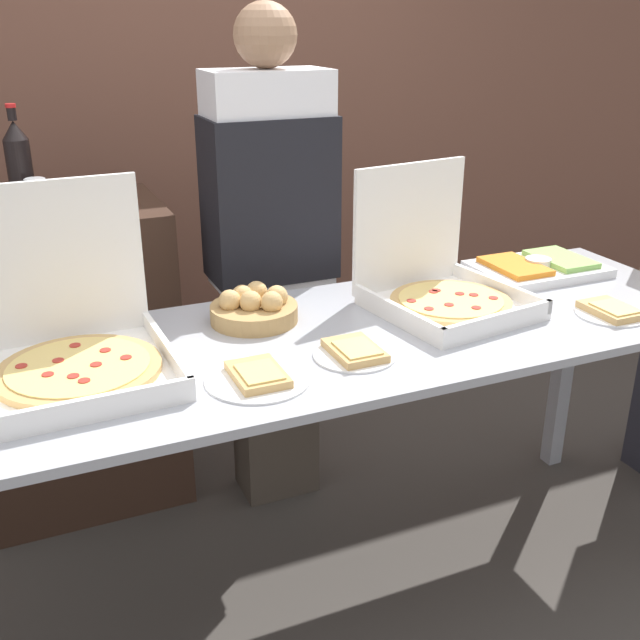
{
  "coord_description": "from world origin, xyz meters",
  "views": [
    {
      "loc": [
        -0.75,
        -1.73,
        1.73
      ],
      "look_at": [
        0.0,
        0.0,
        0.95
      ],
      "focal_mm": 42.0,
      "sensor_mm": 36.0,
      "label": 1
    }
  ],
  "objects_px": {
    "paper_plate_front_center": "(611,311)",
    "person_server_vest": "(271,242)",
    "soda_can_silver": "(37,198)",
    "bread_basket": "(254,308)",
    "pizza_box_near_right": "(73,342)",
    "soda_bottle": "(19,165)",
    "paper_plate_front_left": "(258,376)",
    "paper_plate_front_right": "(355,352)",
    "pizza_box_far_left": "(440,283)",
    "veggie_tray": "(537,267)"
  },
  "relations": [
    {
      "from": "bread_basket",
      "to": "soda_bottle",
      "type": "relative_size",
      "value": 0.73
    },
    {
      "from": "soda_bottle",
      "to": "person_server_vest",
      "type": "distance_m",
      "value": 0.86
    },
    {
      "from": "paper_plate_front_center",
      "to": "person_server_vest",
      "type": "height_order",
      "value": "person_server_vest"
    },
    {
      "from": "soda_bottle",
      "to": "paper_plate_front_right",
      "type": "bearing_deg",
      "value": -56.09
    },
    {
      "from": "pizza_box_far_left",
      "to": "paper_plate_front_center",
      "type": "xyz_separation_m",
      "value": [
        0.43,
        -0.26,
        -0.06
      ]
    },
    {
      "from": "paper_plate_front_left",
      "to": "pizza_box_near_right",
      "type": "bearing_deg",
      "value": 150.15
    },
    {
      "from": "pizza_box_near_right",
      "to": "pizza_box_far_left",
      "type": "distance_m",
      "value": 1.06
    },
    {
      "from": "pizza_box_far_left",
      "to": "veggie_tray",
      "type": "bearing_deg",
      "value": 7.16
    },
    {
      "from": "pizza_box_far_left",
      "to": "bread_basket",
      "type": "height_order",
      "value": "pizza_box_far_left"
    },
    {
      "from": "paper_plate_front_center",
      "to": "person_server_vest",
      "type": "relative_size",
      "value": 0.12
    },
    {
      "from": "paper_plate_front_right",
      "to": "bread_basket",
      "type": "distance_m",
      "value": 0.37
    },
    {
      "from": "veggie_tray",
      "to": "person_server_vest",
      "type": "distance_m",
      "value": 0.92
    },
    {
      "from": "soda_can_silver",
      "to": "bread_basket",
      "type": "bearing_deg",
      "value": -50.56
    },
    {
      "from": "pizza_box_near_right",
      "to": "paper_plate_front_left",
      "type": "height_order",
      "value": "pizza_box_near_right"
    },
    {
      "from": "pizza_box_far_left",
      "to": "paper_plate_front_left",
      "type": "distance_m",
      "value": 0.72
    },
    {
      "from": "paper_plate_front_left",
      "to": "veggie_tray",
      "type": "distance_m",
      "value": 1.2
    },
    {
      "from": "paper_plate_front_left",
      "to": "soda_bottle",
      "type": "distance_m",
      "value": 1.22
    },
    {
      "from": "veggie_tray",
      "to": "bread_basket",
      "type": "height_order",
      "value": "bread_basket"
    },
    {
      "from": "person_server_vest",
      "to": "paper_plate_front_center",
      "type": "bearing_deg",
      "value": 133.13
    },
    {
      "from": "paper_plate_front_center",
      "to": "person_server_vest",
      "type": "xyz_separation_m",
      "value": [
        -0.77,
        0.82,
        0.08
      ]
    },
    {
      "from": "paper_plate_front_left",
      "to": "paper_plate_front_center",
      "type": "relative_size",
      "value": 1.27
    },
    {
      "from": "paper_plate_front_right",
      "to": "bread_basket",
      "type": "height_order",
      "value": "bread_basket"
    },
    {
      "from": "bread_basket",
      "to": "person_server_vest",
      "type": "distance_m",
      "value": 0.49
    },
    {
      "from": "pizza_box_near_right",
      "to": "soda_can_silver",
      "type": "distance_m",
      "value": 0.79
    },
    {
      "from": "person_server_vest",
      "to": "paper_plate_front_right",
      "type": "bearing_deg",
      "value": 86.22
    },
    {
      "from": "paper_plate_front_left",
      "to": "veggie_tray",
      "type": "xyz_separation_m",
      "value": [
        1.14,
        0.39,
        0.01
      ]
    },
    {
      "from": "paper_plate_front_center",
      "to": "bread_basket",
      "type": "bearing_deg",
      "value": 159.01
    },
    {
      "from": "pizza_box_far_left",
      "to": "person_server_vest",
      "type": "height_order",
      "value": "person_server_vest"
    },
    {
      "from": "pizza_box_far_left",
      "to": "paper_plate_front_right",
      "type": "bearing_deg",
      "value": -158.86
    },
    {
      "from": "pizza_box_near_right",
      "to": "soda_bottle",
      "type": "height_order",
      "value": "soda_bottle"
    },
    {
      "from": "soda_bottle",
      "to": "person_server_vest",
      "type": "bearing_deg",
      "value": -20.3
    },
    {
      "from": "veggie_tray",
      "to": "soda_can_silver",
      "type": "relative_size",
      "value": 3.44
    },
    {
      "from": "paper_plate_front_right",
      "to": "soda_bottle",
      "type": "distance_m",
      "value": 1.32
    },
    {
      "from": "soda_bottle",
      "to": "soda_can_silver",
      "type": "distance_m",
      "value": 0.14
    },
    {
      "from": "pizza_box_far_left",
      "to": "soda_can_silver",
      "type": "bearing_deg",
      "value": 136.94
    },
    {
      "from": "paper_plate_front_center",
      "to": "soda_can_silver",
      "type": "relative_size",
      "value": 1.64
    },
    {
      "from": "pizza_box_far_left",
      "to": "person_server_vest",
      "type": "bearing_deg",
      "value": 113.06
    },
    {
      "from": "veggie_tray",
      "to": "soda_bottle",
      "type": "bearing_deg",
      "value": 155.96
    },
    {
      "from": "paper_plate_front_left",
      "to": "bread_basket",
      "type": "height_order",
      "value": "bread_basket"
    },
    {
      "from": "paper_plate_front_left",
      "to": "soda_can_silver",
      "type": "distance_m",
      "value": 1.1
    },
    {
      "from": "paper_plate_front_left",
      "to": "bread_basket",
      "type": "xyz_separation_m",
      "value": [
        0.11,
        0.36,
        0.03
      ]
    },
    {
      "from": "paper_plate_front_right",
      "to": "soda_bottle",
      "type": "relative_size",
      "value": 0.63
    },
    {
      "from": "bread_basket",
      "to": "soda_bottle",
      "type": "height_order",
      "value": "soda_bottle"
    },
    {
      "from": "soda_bottle",
      "to": "pizza_box_near_right",
      "type": "bearing_deg",
      "value": -87.56
    },
    {
      "from": "paper_plate_front_left",
      "to": "paper_plate_front_right",
      "type": "relative_size",
      "value": 1.19
    },
    {
      "from": "paper_plate_front_left",
      "to": "person_server_vest",
      "type": "height_order",
      "value": "person_server_vest"
    },
    {
      "from": "paper_plate_front_center",
      "to": "veggie_tray",
      "type": "distance_m",
      "value": 0.4
    },
    {
      "from": "paper_plate_front_right",
      "to": "soda_bottle",
      "type": "bearing_deg",
      "value": 123.91
    },
    {
      "from": "pizza_box_far_left",
      "to": "paper_plate_front_left",
      "type": "height_order",
      "value": "pizza_box_far_left"
    },
    {
      "from": "pizza_box_far_left",
      "to": "soda_bottle",
      "type": "distance_m",
      "value": 1.41
    }
  ]
}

